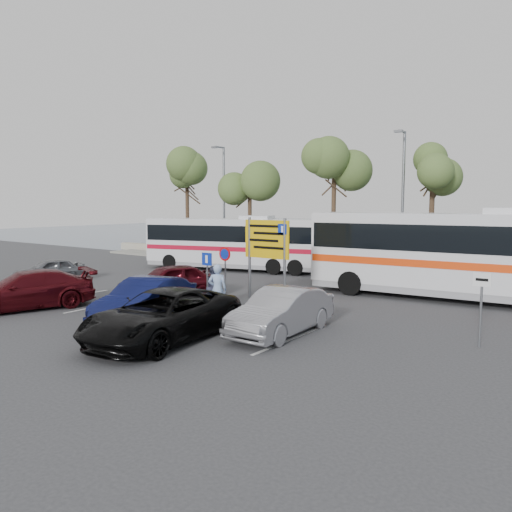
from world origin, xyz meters
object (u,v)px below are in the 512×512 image
Objects in this scene: car_blue at (146,300)px; car_red at (169,281)px; coach_bus_right at (461,258)px; suv_black at (163,316)px; car_silver_b at (282,311)px; street_lamp_left at (223,198)px; direction_sign at (267,246)px; pedestrian_near at (217,290)px; car_maroon at (26,290)px; pedestrian_far at (215,287)px; street_lamp_right at (402,196)px; coach_bus_left at (232,245)px; car_silver_a at (49,270)px.

car_red is at bearing 110.72° from car_blue.
coach_bus_right reaches higher than suv_black.
car_red is at bearing 162.28° from car_silver_b.
direction_sign is (11.00, -10.32, -2.17)m from street_lamp_left.
direction_sign is 4.70m from car_red.
car_blue is 2.67m from pedestrian_near.
pedestrian_far reaches higher than car_maroon.
direction_sign is 0.69× the size of car_maroon.
street_lamp_right is 0.71× the size of coach_bus_left.
car_silver_b is (3.31, -3.89, -1.69)m from direction_sign.
car_red is at bearing -60.03° from street_lamp_left.
street_lamp_right is at bearing 86.05° from car_red.
street_lamp_right reaches higher than pedestrian_far.
car_maroon is 0.93× the size of suv_black.
car_red is (8.73, 0.40, 0.15)m from car_silver_a.
pedestrian_near is at bearing -99.18° from street_lamp_right.
car_blue is (9.40, -15.57, -3.83)m from street_lamp_left.
car_blue is (-1.60, -5.25, -1.66)m from direction_sign.
coach_bus_right is 13.34m from car_blue.
direction_sign is 2.09× the size of pedestrian_far.
car_silver_b is at bearing -84.73° from street_lamp_right.
car_silver_b is (16.04, -1.67, 0.12)m from car_silver_a.
car_silver_a is 8.74m from car_red.
suv_black is at bearing -55.24° from street_lamp_left.
street_lamp_right is 10.73m from direction_sign.
direction_sign reaches higher than pedestrian_far.
pedestrian_near is (-6.65, -8.31, -0.90)m from coach_bus_right.
coach_bus_right is 2.92× the size of car_silver_b.
direction_sign is at bearing 63.81° from car_maroon.
direction_sign is 5.74m from car_blue.
suv_black is at bearing -115.44° from coach_bus_right.
pedestrian_near reaches higher than suv_black.
direction_sign is at bearing -43.17° from street_lamp_left.
car_blue is (-3.60, -15.57, -3.83)m from street_lamp_right.
coach_bus_right is at bearing -48.77° from pedestrian_far.
pedestrian_far is at bearing 56.96° from car_maroon.
car_blue is at bearing 35.10° from car_maroon.
pedestrian_far is at bearing 156.68° from car_silver_b.
coach_bus_right is (17.50, -5.02, -2.73)m from street_lamp_left.
coach_bus_left is at bearing -162.80° from street_lamp_right.
coach_bus_right is at bearing -8.00° from coach_bus_left.
street_lamp_left is 13.00m from street_lamp_right.
suv_black is (7.80, 0.02, 0.02)m from car_maroon.
pedestrian_near is at bearing -93.01° from direction_sign.
coach_bus_right is 2.50× the size of car_maroon.
street_lamp_left reaches higher than car_silver_a.
pedestrian_near is (10.85, -13.33, -3.63)m from street_lamp_left.
car_red is 1.01× the size of car_silver_b.
direction_sign is 0.77× the size of car_blue.
coach_bus_left reaches higher than pedestrian_far.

